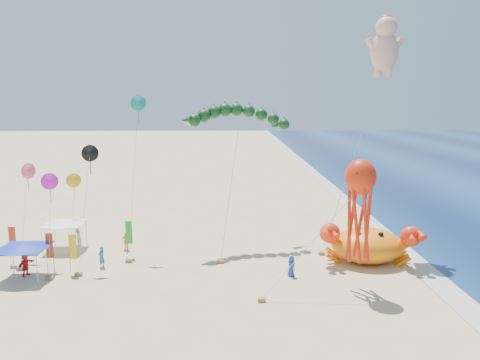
# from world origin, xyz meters

# --- Properties ---
(ground) EXTENTS (320.00, 320.00, 0.00)m
(ground) POSITION_xyz_m (0.00, 0.00, 0.00)
(ground) COLOR #D1B784
(ground) RESTS_ON ground
(foam_strip) EXTENTS (320.00, 320.00, 0.00)m
(foam_strip) POSITION_xyz_m (12.00, 0.00, 0.01)
(foam_strip) COLOR silver
(foam_strip) RESTS_ON ground
(crab_inflatable) EXTENTS (7.66, 5.56, 3.36)m
(crab_inflatable) POSITION_xyz_m (8.16, 0.77, 1.48)
(crab_inflatable) COLOR orange
(crab_inflatable) RESTS_ON ground
(dragon_kite) EXTENTS (9.99, 8.54, 12.18)m
(dragon_kite) POSITION_xyz_m (-2.16, 6.48, 11.07)
(dragon_kite) COLOR #0E3615
(dragon_kite) RESTS_ON ground
(cherub_kite) EXTENTS (6.80, 4.11, 19.79)m
(cherub_kite) POSITION_xyz_m (10.24, 5.51, 17.39)
(cherub_kite) COLOR #F5B195
(cherub_kite) RESTS_ON ground
(octopus_kite) EXTENTS (7.89, 3.06, 8.98)m
(octopus_kite) POSITION_xyz_m (5.80, -4.53, 6.07)
(octopus_kite) COLOR red
(octopus_kite) RESTS_ON ground
(canopy_blue) EXTENTS (3.61, 3.61, 2.71)m
(canopy_blue) POSITION_xyz_m (-17.78, -1.95, 2.44)
(canopy_blue) COLOR gray
(canopy_blue) RESTS_ON ground
(canopy_white) EXTENTS (3.38, 3.38, 2.71)m
(canopy_white) POSITION_xyz_m (-17.14, 4.67, 2.44)
(canopy_white) COLOR gray
(canopy_white) RESTS_ON ground
(feather_flags) EXTENTS (9.33, 3.80, 3.20)m
(feather_flags) POSITION_xyz_m (-15.46, 0.29, 2.01)
(feather_flags) COLOR gray
(feather_flags) RESTS_ON ground
(beachgoers) EXTENTS (28.41, 8.72, 1.75)m
(beachgoers) POSITION_xyz_m (-10.41, 0.98, 0.83)
(beachgoers) COLOR #1D64AE
(beachgoers) RESTS_ON ground
(small_kites) EXTENTS (10.32, 9.06, 13.24)m
(small_kites) POSITION_xyz_m (-15.24, 2.92, 7.34)
(small_kites) COLOR black
(small_kites) RESTS_ON ground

